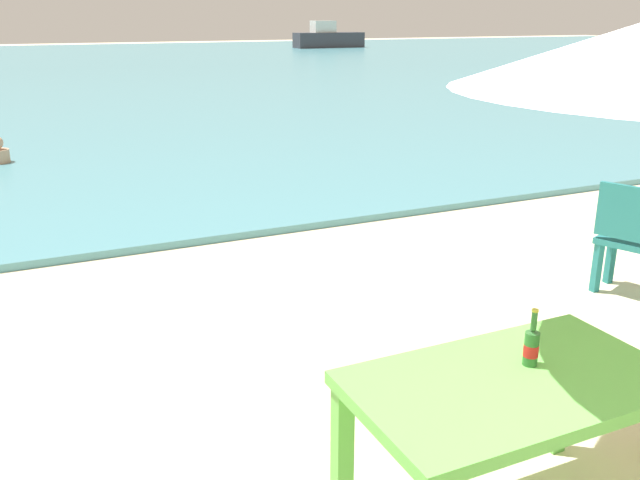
% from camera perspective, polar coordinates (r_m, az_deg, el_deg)
% --- Properties ---
extents(sea_water, '(120.00, 50.00, 0.08)m').
position_cam_1_polar(sea_water, '(31.62, -21.27, 13.13)').
color(sea_water, teal).
rests_on(sea_water, ground_plane).
extents(picnic_table_green, '(1.40, 0.80, 0.76)m').
position_cam_1_polar(picnic_table_green, '(3.12, 15.70, -12.82)').
color(picnic_table_green, '#60B24C').
rests_on(picnic_table_green, ground_plane).
extents(beer_bottle_amber, '(0.07, 0.07, 0.26)m').
position_cam_1_polar(beer_bottle_amber, '(3.15, 17.23, -8.40)').
color(beer_bottle_amber, '#2D662D').
rests_on(beer_bottle_amber, picnic_table_green).
extents(boat_sailboat, '(4.85, 1.32, 1.76)m').
position_cam_1_polar(boat_sailboat, '(48.59, 0.67, 16.50)').
color(boat_sailboat, '#38383F').
rests_on(boat_sailboat, sea_water).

